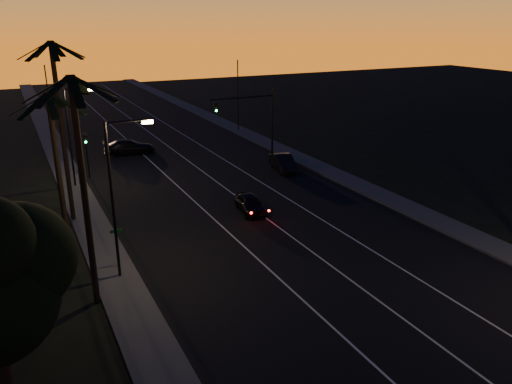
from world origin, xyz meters
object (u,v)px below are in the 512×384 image
signal_mast (252,112)px  right_car (283,163)px  cross_car (130,147)px  lead_car (250,204)px

signal_mast → right_car: (0.51, -5.74, -4.02)m
right_car → cross_car: bearing=133.2°
lead_car → cross_car: cross_car is taller
signal_mast → right_car: signal_mast is taller
signal_mast → right_car: bearing=-85.0°
lead_car → right_car: bearing=47.8°
signal_mast → cross_car: size_ratio=1.26×
lead_car → cross_car: size_ratio=0.81×
signal_mast → lead_car: signal_mast is taller
lead_car → right_car: right_car is taller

